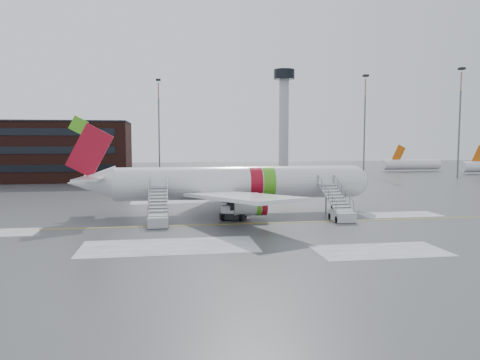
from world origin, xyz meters
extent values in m
plane|color=#494C4F|center=(0.00, 0.00, 0.00)|extent=(260.00, 260.00, 0.00)
cylinder|color=white|center=(1.98, 6.40, 3.50)|extent=(28.00, 3.80, 3.80)
sphere|color=white|center=(15.98, 6.40, 3.50)|extent=(3.80, 3.80, 3.80)
cube|color=black|center=(17.03, 6.40, 4.00)|extent=(1.09, 1.60, 0.97)
cone|color=white|center=(-14.42, 6.40, 3.75)|extent=(5.20, 3.72, 3.72)
cube|color=#A10C20|center=(-14.52, 6.40, 7.30)|extent=(5.27, 0.30, 6.09)
cube|color=#4EB21C|center=(-15.62, 6.40, 10.10)|extent=(2.16, 0.26, 2.16)
cube|color=white|center=(-14.22, 9.00, 4.40)|extent=(3.07, 4.85, 0.18)
cube|color=white|center=(-14.22, 3.80, 4.40)|extent=(3.07, 4.85, 0.18)
cube|color=white|center=(0.98, 14.90, 2.90)|extent=(10.72, 15.97, 1.13)
cube|color=white|center=(0.98, -2.10, 2.90)|extent=(10.72, 15.97, 1.13)
cylinder|color=white|center=(2.48, 11.60, 1.55)|extent=(3.40, 2.10, 2.10)
cylinder|color=white|center=(2.48, 1.20, 1.55)|extent=(3.40, 2.10, 2.10)
cylinder|color=#595B60|center=(13.98, 6.40, 0.90)|extent=(0.20, 0.20, 1.80)
cylinder|color=black|center=(13.98, 6.40, 0.45)|extent=(0.90, 0.56, 0.90)
cylinder|color=black|center=(1.48, 8.80, 0.45)|extent=(0.90, 0.56, 0.90)
cylinder|color=black|center=(1.48, 4.00, 0.45)|extent=(0.90, 0.56, 0.90)
cube|color=silver|center=(11.98, -0.90, 0.55)|extent=(2.00, 3.20, 1.00)
cube|color=silver|center=(11.98, 1.20, 2.23)|extent=(1.90, 5.87, 2.52)
cube|color=silver|center=(11.98, 4.50, 3.40)|extent=(1.90, 1.40, 0.15)
cylinder|color=#595B60|center=(11.98, 4.10, 1.70)|extent=(0.16, 0.16, 3.40)
cylinder|color=black|center=(11.08, -1.90, 0.35)|extent=(0.25, 0.70, 0.70)
cylinder|color=black|center=(12.88, 0.10, 0.35)|extent=(0.25, 0.70, 0.70)
cube|color=#ABADB2|center=(-7.03, -0.90, 0.55)|extent=(2.00, 3.20, 1.00)
cube|color=#ABADB2|center=(-7.03, 1.20, 2.23)|extent=(1.90, 5.87, 2.52)
cube|color=#ABADB2|center=(-7.03, 4.50, 3.40)|extent=(1.90, 1.40, 0.15)
cylinder|color=#595B60|center=(-7.03, 4.10, 1.70)|extent=(0.16, 0.16, 3.40)
cylinder|color=black|center=(-7.93, -1.90, 0.35)|extent=(0.25, 0.70, 0.70)
cylinder|color=black|center=(-6.13, 0.10, 0.35)|extent=(0.25, 0.70, 0.70)
cube|color=black|center=(0.78, 1.50, 0.43)|extent=(3.02, 2.28, 0.67)
cube|color=white|center=(0.34, 1.66, 1.10)|extent=(1.72, 1.72, 0.86)
cube|color=black|center=(0.34, 1.66, 1.44)|extent=(1.51, 1.57, 0.14)
cylinder|color=black|center=(-0.35, 1.20, 0.34)|extent=(0.50, 0.73, 0.67)
cylinder|color=black|center=(1.45, 0.54, 0.34)|extent=(0.50, 0.73, 0.67)
cylinder|color=black|center=(0.12, 2.46, 0.34)|extent=(0.50, 0.73, 0.67)
cylinder|color=black|center=(1.92, 1.79, 0.34)|extent=(0.50, 0.73, 0.67)
cylinder|color=#B2B5BA|center=(30.00, 95.00, 14.00)|extent=(3.00, 3.00, 28.00)
cylinder|color=black|center=(30.00, 95.00, 28.50)|extent=(6.40, 6.40, 3.00)
cylinder|color=#595B60|center=(42.00, 62.00, 9.60)|extent=(0.36, 0.36, 19.20)
cylinder|color=#CC7272|center=(42.00, 62.00, 21.12)|extent=(0.32, 0.32, 4.32)
cube|color=black|center=(42.00, 62.00, 24.00)|extent=(1.20, 1.20, 0.50)
cylinder|color=#595B60|center=(-8.00, 78.00, 9.60)|extent=(0.36, 0.36, 19.20)
cylinder|color=#CC7272|center=(-8.00, 78.00, 21.12)|extent=(0.32, 0.32, 4.32)
cube|color=black|center=(-8.00, 78.00, 24.00)|extent=(1.20, 1.20, 0.50)
cylinder|color=#595B60|center=(58.00, 48.00, 9.60)|extent=(0.36, 0.36, 19.20)
cylinder|color=#CC7272|center=(58.00, 48.00, 21.12)|extent=(0.32, 0.32, 4.32)
cube|color=black|center=(58.00, 48.00, 24.00)|extent=(1.20, 1.20, 0.50)
camera|label=1|loc=(-6.12, -47.17, 8.53)|focal=35.00mm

